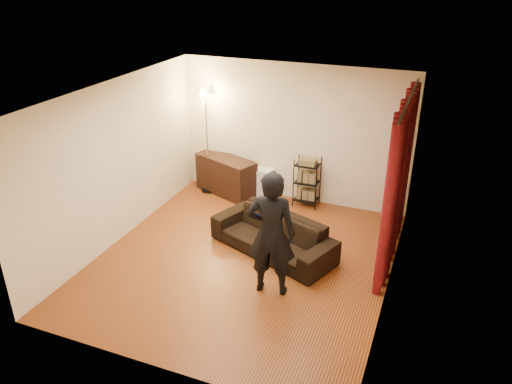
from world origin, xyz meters
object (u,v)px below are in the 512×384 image
at_px(media_cabinet, 226,175).
at_px(person, 271,234).
at_px(sofa, 273,235).
at_px(wire_shelf, 307,182).
at_px(storage_boxes, 264,183).
at_px(floor_lamp, 207,141).

bearing_deg(media_cabinet, person, -32.61).
distance_m(sofa, person, 1.23).
distance_m(sofa, media_cabinet, 2.45).
distance_m(media_cabinet, wire_shelf, 1.70).
distance_m(storage_boxes, wire_shelf, 0.91).
bearing_deg(storage_boxes, floor_lamp, -173.72).
xyz_separation_m(sofa, floor_lamp, (-2.04, 1.75, 0.79)).
height_order(sofa, media_cabinet, media_cabinet).
bearing_deg(sofa, storage_boxes, 135.96).
height_order(wire_shelf, floor_lamp, floor_lamp).
height_order(media_cabinet, floor_lamp, floor_lamp).
relative_size(person, media_cabinet, 1.43).
distance_m(sofa, wire_shelf, 1.85).
bearing_deg(person, sofa, -80.57).
bearing_deg(media_cabinet, sofa, -25.16).
xyz_separation_m(media_cabinet, storage_boxes, (0.80, 0.08, -0.08)).
bearing_deg(sofa, wire_shelf, 110.40).
distance_m(media_cabinet, floor_lamp, 0.80).
bearing_deg(sofa, media_cabinet, 154.15).
relative_size(storage_boxes, floor_lamp, 0.28).
distance_m(storage_boxes, floor_lamp, 1.42).
bearing_deg(wire_shelf, sofa, -105.82).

